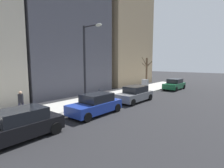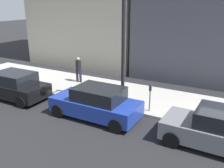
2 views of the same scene
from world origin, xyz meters
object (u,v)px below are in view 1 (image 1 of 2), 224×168
(bare_tree, at_px, (147,72))
(pedestrian_near_meter, at_px, (21,101))
(office_tower_left, at_px, (113,23))
(utility_box, at_px, (145,85))
(parking_meter, at_px, (99,95))
(office_block_center, at_px, (50,7))
(trash_bin, at_px, (128,91))
(parked_car_black, at_px, (19,125))
(streetlamp, at_px, (87,60))
(parked_car_grey, at_px, (135,94))
(parked_car_green, at_px, (174,84))
(parked_car_blue, at_px, (96,104))

(bare_tree, height_order, pedestrian_near_meter, bare_tree)
(office_tower_left, bearing_deg, utility_box, 152.79)
(bare_tree, distance_m, office_tower_left, 12.14)
(parking_meter, bearing_deg, office_tower_left, -54.65)
(pedestrian_near_meter, xyz_separation_m, office_tower_left, (8.34, -20.48, 9.98))
(bare_tree, distance_m, office_block_center, 15.91)
(parking_meter, relative_size, bare_tree, 0.30)
(utility_box, height_order, bare_tree, bare_tree)
(utility_box, distance_m, pedestrian_near_meter, 15.60)
(parking_meter, distance_m, trash_bin, 5.19)
(parked_car_black, height_order, pedestrian_near_meter, pedestrian_near_meter)
(parked_car_black, xyz_separation_m, utility_box, (2.59, -17.29, 0.11))
(utility_box, bearing_deg, parked_car_black, 98.51)
(office_tower_left, bearing_deg, streetlamp, 123.15)
(parked_car_grey, relative_size, streetlamp, 0.65)
(streetlamp, relative_size, trash_bin, 7.22)
(pedestrian_near_meter, relative_size, office_block_center, 0.08)
(parked_car_green, xyz_separation_m, parked_car_blue, (0.09, 15.73, 0.00))
(parked_car_grey, xyz_separation_m, office_tower_left, (12.00, -11.31, 10.33))
(parked_car_green, xyz_separation_m, trash_bin, (2.14, 8.54, -0.14))
(pedestrian_near_meter, bearing_deg, bare_tree, 170.52)
(parked_car_grey, bearing_deg, pedestrian_near_meter, 69.14)
(bare_tree, bearing_deg, streetlamp, 99.38)
(parked_car_grey, distance_m, parked_car_black, 10.91)
(utility_box, bearing_deg, parking_meter, 94.96)
(office_block_center, bearing_deg, utility_box, -142.42)
(parked_car_black, distance_m, trash_bin, 12.85)
(streetlamp, xyz_separation_m, office_block_center, (10.89, -3.71, 6.97))
(office_tower_left, bearing_deg, parking_meter, 125.35)
(streetlamp, bearing_deg, parked_car_green, -95.72)
(parked_car_grey, xyz_separation_m, bare_tree, (3.71, -9.12, 1.73))
(parked_car_green, distance_m, parked_car_grey, 10.29)
(streetlamp, height_order, office_tower_left, office_tower_left)
(trash_bin, distance_m, pedestrian_near_meter, 11.05)
(parked_car_grey, relative_size, trash_bin, 4.70)
(parked_car_blue, relative_size, office_block_center, 0.19)
(parked_car_grey, relative_size, parked_car_black, 1.00)
(utility_box, bearing_deg, pedestrian_near_meter, 85.41)
(parked_car_blue, distance_m, parked_car_black, 5.47)
(parked_car_grey, relative_size, office_block_center, 0.19)
(parked_car_black, xyz_separation_m, office_block_center, (12.46, -9.69, 10.25))
(parked_car_grey, distance_m, parked_car_blue, 5.44)
(parking_meter, bearing_deg, office_block_center, -11.52)
(parked_car_blue, height_order, office_block_center, office_block_center)
(bare_tree, relative_size, office_block_center, 0.20)
(trash_bin, bearing_deg, parked_car_grey, 138.96)
(parked_car_blue, height_order, bare_tree, bare_tree)
(parked_car_green, height_order, bare_tree, bare_tree)
(parked_car_black, bearing_deg, bare_tree, -80.05)
(parked_car_blue, relative_size, trash_bin, 4.67)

